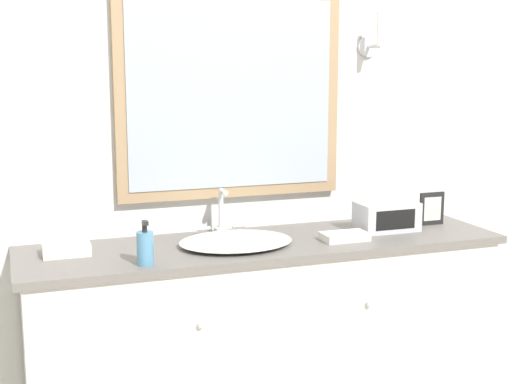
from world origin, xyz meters
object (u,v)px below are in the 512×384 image
appliance_box (387,217)px  picture_frame (432,209)px  soap_bottle (145,247)px  sink_basin (235,240)px

appliance_box → picture_frame: (0.24, 0.03, 0.01)m
appliance_box → soap_bottle: bearing=-170.4°
sink_basin → appliance_box: (0.68, 0.02, 0.04)m
soap_bottle → appliance_box: size_ratio=0.63×
appliance_box → picture_frame: 0.24m
sink_basin → soap_bottle: 0.41m
sink_basin → soap_bottle: (-0.38, -0.16, 0.04)m
soap_bottle → picture_frame: (1.29, 0.21, 0.01)m
soap_bottle → picture_frame: 1.31m
sink_basin → appliance_box: 0.68m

